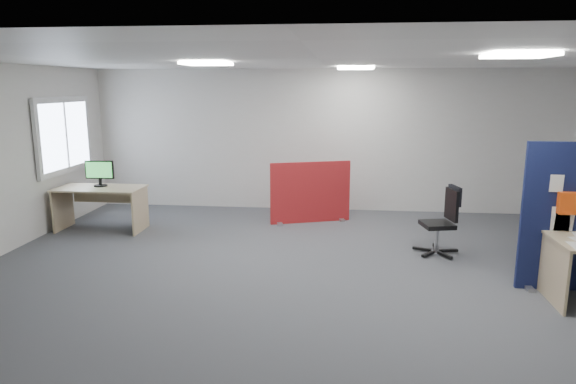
# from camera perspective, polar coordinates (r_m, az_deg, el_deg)

# --- Properties ---
(floor) EXTENTS (9.00, 9.00, 0.00)m
(floor) POSITION_cam_1_polar(r_m,az_deg,el_deg) (6.78, 3.06, -8.84)
(floor) COLOR #4B4D52
(floor) RESTS_ON ground
(ceiling) EXTENTS (9.00, 7.00, 0.02)m
(ceiling) POSITION_cam_1_polar(r_m,az_deg,el_deg) (6.36, 3.33, 14.59)
(ceiling) COLOR white
(ceiling) RESTS_ON wall_back
(wall_back) EXTENTS (9.00, 0.02, 2.70)m
(wall_back) POSITION_cam_1_polar(r_m,az_deg,el_deg) (9.90, 4.27, 5.71)
(wall_back) COLOR silver
(wall_back) RESTS_ON floor
(wall_front) EXTENTS (9.00, 0.02, 2.70)m
(wall_front) POSITION_cam_1_polar(r_m,az_deg,el_deg) (3.04, -0.35, -8.02)
(wall_front) COLOR silver
(wall_front) RESTS_ON floor
(window) EXTENTS (0.06, 1.70, 1.30)m
(window) POSITION_cam_1_polar(r_m,az_deg,el_deg) (9.64, -23.58, 5.81)
(window) COLOR white
(window) RESTS_ON wall_left
(ceiling_lights) EXTENTS (4.10, 4.10, 0.04)m
(ceiling_lights) POSITION_cam_1_polar(r_m,az_deg,el_deg) (7.02, 6.42, 14.02)
(ceiling_lights) COLOR white
(ceiling_lights) RESTS_ON ceiling
(red_divider) EXTENTS (1.38, 0.52, 1.08)m
(red_divider) POSITION_cam_1_polar(r_m,az_deg,el_deg) (9.04, 2.52, -0.12)
(red_divider) COLOR #AF1629
(red_divider) RESTS_ON floor
(second_desk) EXTENTS (1.42, 0.71, 0.73)m
(second_desk) POSITION_cam_1_polar(r_m,az_deg,el_deg) (9.12, -20.03, -0.62)
(second_desk) COLOR tan
(second_desk) RESTS_ON floor
(monitor_second) EXTENTS (0.48, 0.22, 0.43)m
(monitor_second) POSITION_cam_1_polar(r_m,az_deg,el_deg) (9.12, -20.20, 2.07)
(monitor_second) COLOR black
(monitor_second) RESTS_ON second_desk
(office_chair) EXTENTS (0.64, 0.63, 0.97)m
(office_chair) POSITION_cam_1_polar(r_m,az_deg,el_deg) (7.66, 16.99, -2.60)
(office_chair) COLOR black
(office_chair) RESTS_ON floor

